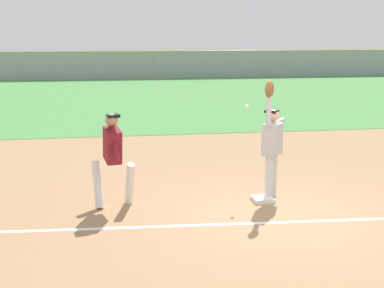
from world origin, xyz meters
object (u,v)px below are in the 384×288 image
(parked_car_silver, at_px, (34,66))
(parked_car_blue, at_px, (205,64))
(fielder, at_px, (272,141))
(baseball, at_px, (247,106))
(parked_car_white, at_px, (280,63))
(runner, at_px, (113,153))
(parked_car_black, at_px, (118,65))
(first_base, at_px, (263,199))

(parked_car_silver, relative_size, parked_car_blue, 1.00)
(fielder, distance_m, baseball, 0.82)
(parked_car_white, bearing_deg, parked_car_silver, 173.96)
(runner, bearing_deg, parked_car_blue, 64.94)
(parked_car_silver, bearing_deg, parked_car_white, -1.29)
(parked_car_black, bearing_deg, parked_car_blue, -1.12)
(first_base, xyz_separation_m, fielder, (0.19, 0.18, 1.08))
(baseball, distance_m, parked_car_black, 29.81)
(runner, relative_size, baseball, 23.24)
(parked_car_silver, bearing_deg, first_base, -76.06)
(parked_car_black, relative_size, parked_car_white, 0.98)
(baseball, distance_m, parked_car_white, 31.89)
(baseball, xyz_separation_m, parked_car_silver, (-8.24, 30.02, -1.07))
(parked_car_silver, relative_size, parked_car_white, 0.97)
(fielder, relative_size, runner, 1.33)
(runner, xyz_separation_m, parked_car_silver, (-5.68, 30.40, -0.32))
(fielder, bearing_deg, parked_car_black, -46.11)
(first_base, height_order, parked_car_white, parked_car_white)
(parked_car_silver, relative_size, parked_car_black, 0.99)
(baseball, bearing_deg, runner, -171.56)
(fielder, xyz_separation_m, baseball, (-0.41, 0.33, 0.62))
(fielder, height_order, parked_car_blue, fielder)
(fielder, distance_m, parked_car_blue, 30.60)
(parked_car_white, bearing_deg, parked_car_blue, 174.64)
(parked_car_white, bearing_deg, first_base, -114.86)
(runner, distance_m, baseball, 2.70)
(first_base, xyz_separation_m, parked_car_white, (10.29, 30.61, 0.63))
(fielder, bearing_deg, parked_car_white, -69.32)
(baseball, bearing_deg, first_base, -67.18)
(fielder, relative_size, parked_car_white, 0.50)
(baseball, xyz_separation_m, parked_car_blue, (4.46, 30.00, -1.07))
(fielder, relative_size, parked_car_blue, 0.51)
(fielder, xyz_separation_m, parked_car_black, (-2.56, 30.05, -0.45))
(baseball, bearing_deg, parked_car_white, 70.76)
(parked_car_black, bearing_deg, runner, -94.34)
(parked_car_silver, height_order, parked_car_blue, same)
(parked_car_silver, height_order, parked_car_white, same)
(fielder, height_order, parked_car_white, fielder)
(parked_car_silver, distance_m, parked_car_blue, 12.70)
(first_base, distance_m, parked_car_silver, 31.68)
(baseball, height_order, parked_car_silver, baseball)
(parked_car_black, height_order, parked_car_blue, same)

